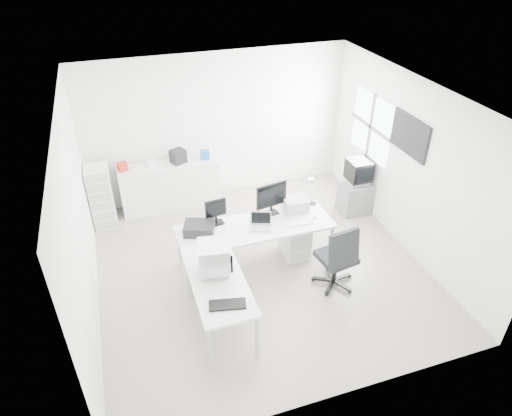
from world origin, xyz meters
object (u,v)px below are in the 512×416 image
object	(u,v)px
drawer_pedestal	(295,239)
lcd_monitor_small	(216,212)
main_desk	(255,245)
office_chair	(337,254)
inkjet_printer	(199,228)
crt_tv	(359,172)
side_desk	(221,305)
laptop	(260,223)
lcd_monitor_large	(271,199)
crt_monitor	(214,258)
tv_cabinet	(355,197)
sideboard	(170,186)
filing_cabinet	(101,197)
laser_printer	(295,204)

from	to	relation	value
drawer_pedestal	lcd_monitor_small	xyz separation A→B (m)	(-1.25, 0.20, 0.66)
main_desk	drawer_pedestal	xyz separation A→B (m)	(0.70, 0.05, -0.08)
drawer_pedestal	office_chair	xyz separation A→B (m)	(0.29, -0.87, 0.27)
inkjet_printer	crt_tv	bearing A→B (deg)	33.10
side_desk	laptop	size ratio (longest dim) A/B	3.88
main_desk	crt_tv	distance (m)	2.48
side_desk	inkjet_printer	distance (m)	1.28
lcd_monitor_small	crt_tv	bearing A→B (deg)	5.84
main_desk	lcd_monitor_large	xyz separation A→B (m)	(0.35, 0.25, 0.65)
crt_monitor	crt_tv	xyz separation A→B (m)	(3.12, 1.74, -0.16)
side_desk	drawer_pedestal	bearing A→B (deg)	36.57
office_chair	crt_tv	size ratio (longest dim) A/B	2.27
lcd_monitor_small	crt_monitor	xyz separation A→B (m)	(-0.30, -1.10, 0.03)
lcd_monitor_large	office_chair	size ratio (longest dim) A/B	0.48
drawer_pedestal	inkjet_printer	distance (m)	1.64
inkjet_printer	crt_tv	size ratio (longest dim) A/B	0.88
tv_cabinet	sideboard	distance (m)	3.49
laptop	filing_cabinet	world-z (taller)	filing_cabinet
drawer_pedestal	laser_printer	size ratio (longest dim) A/B	1.60
drawer_pedestal	laser_printer	bearing A→B (deg)	73.61
drawer_pedestal	inkjet_printer	size ratio (longest dim) A/B	1.36
side_desk	filing_cabinet	xyz separation A→B (m)	(-1.38, 3.04, 0.20)
tv_cabinet	main_desk	bearing A→B (deg)	-158.51
crt_monitor	laptop	bearing A→B (deg)	49.11
side_desk	sideboard	bearing A→B (deg)	92.36
main_desk	inkjet_printer	world-z (taller)	inkjet_printer
crt_tv	side_desk	bearing A→B (deg)	-147.42
drawer_pedestal	inkjet_printer	bearing A→B (deg)	178.15
main_desk	lcd_monitor_small	xyz separation A→B (m)	(-0.55, 0.25, 0.58)
drawer_pedestal	crt_monitor	bearing A→B (deg)	-149.86
lcd_monitor_small	lcd_monitor_large	xyz separation A→B (m)	(0.90, 0.00, 0.06)
side_desk	drawer_pedestal	world-z (taller)	side_desk
tv_cabinet	filing_cabinet	distance (m)	4.63
main_desk	filing_cabinet	distance (m)	2.96
main_desk	lcd_monitor_large	world-z (taller)	lcd_monitor_large
main_desk	crt_monitor	xyz separation A→B (m)	(-0.85, -0.85, 0.62)
drawer_pedestal	lcd_monitor_small	bearing A→B (deg)	170.91
crt_monitor	tv_cabinet	bearing A→B (deg)	38.51
office_chair	drawer_pedestal	bearing A→B (deg)	99.97
crt_monitor	filing_cabinet	bearing A→B (deg)	125.63
crt_monitor	tv_cabinet	xyz separation A→B (m)	(3.12, 1.74, -0.69)
laser_printer	crt_monitor	distance (m)	1.93
crt_monitor	lcd_monitor_large	bearing A→B (deg)	51.82
laser_printer	office_chair	xyz separation A→B (m)	(0.24, -1.04, -0.29)
inkjet_printer	lcd_monitor_small	distance (m)	0.36
drawer_pedestal	crt_tv	size ratio (longest dim) A/B	1.20
laptop	laser_printer	bearing A→B (deg)	44.47
laser_printer	tv_cabinet	size ratio (longest dim) A/B	0.61
drawer_pedestal	tv_cabinet	size ratio (longest dim) A/B	0.98
main_desk	inkjet_printer	size ratio (longest dim) A/B	5.46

